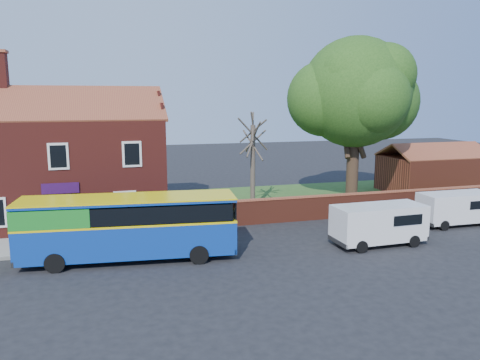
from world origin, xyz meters
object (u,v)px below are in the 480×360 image
object	(u,v)px
van_near	(379,223)
large_tree	(355,96)
bus	(122,225)
van_far	(456,207)

from	to	relation	value
van_near	large_tree	distance (m)	12.18
large_tree	bus	bearing A→B (deg)	-154.03
bus	large_tree	xyz separation A→B (m)	(16.90, 8.23, 6.19)
bus	van_near	distance (m)	13.36
bus	large_tree	distance (m)	19.79
van_far	large_tree	world-z (taller)	large_tree
van_near	van_far	size ratio (longest dim) A/B	1.07
van_far	van_near	bearing A→B (deg)	-161.38
bus	van_near	size ratio (longest dim) A/B	2.09
van_near	large_tree	xyz separation A→B (m)	(3.61, 9.48, 6.74)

